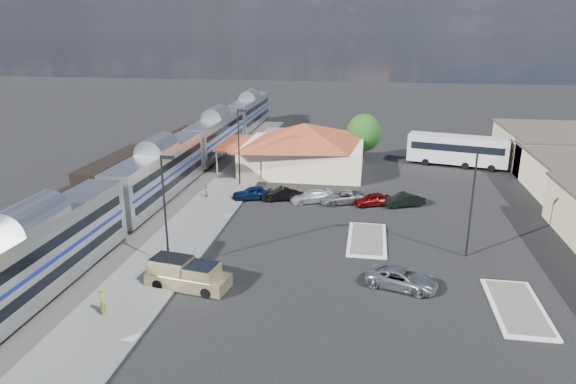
# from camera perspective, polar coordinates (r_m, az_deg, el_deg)

# --- Properties ---
(ground) EXTENTS (280.00, 280.00, 0.00)m
(ground) POSITION_cam_1_polar(r_m,az_deg,el_deg) (43.91, 3.47, -6.07)
(ground) COLOR black
(ground) RESTS_ON ground
(railbed) EXTENTS (16.00, 100.00, 0.12)m
(railbed) POSITION_cam_1_polar(r_m,az_deg,el_deg) (56.83, -17.21, -1.15)
(railbed) COLOR #4C4944
(railbed) RESTS_ON ground
(platform) EXTENTS (5.50, 92.00, 0.18)m
(platform) POSITION_cam_1_polar(r_m,az_deg,el_deg) (51.73, -9.18, -2.39)
(platform) COLOR gray
(platform) RESTS_ON ground
(passenger_train) EXTENTS (3.00, 104.00, 5.55)m
(passenger_train) POSITION_cam_1_polar(r_m,az_deg,el_deg) (55.97, -14.10, 1.85)
(passenger_train) COLOR silver
(passenger_train) RESTS_ON ground
(freight_cars) EXTENTS (2.80, 46.00, 4.00)m
(freight_cars) POSITION_cam_1_polar(r_m,az_deg,el_deg) (60.74, -18.43, 1.78)
(freight_cars) COLOR black
(freight_cars) RESTS_ON ground
(station_depot) EXTENTS (18.35, 12.24, 6.20)m
(station_depot) POSITION_cam_1_polar(r_m,az_deg,el_deg) (66.16, 1.71, 5.04)
(station_depot) COLOR beige
(station_depot) RESTS_ON ground
(traffic_island_south) EXTENTS (3.30, 7.50, 0.21)m
(traffic_island_south) POSITION_cam_1_polar(r_m,az_deg,el_deg) (45.55, 8.77, -5.21)
(traffic_island_south) COLOR silver
(traffic_island_south) RESTS_ON ground
(traffic_island_north) EXTENTS (3.30, 7.50, 0.21)m
(traffic_island_north) POSITION_cam_1_polar(r_m,az_deg,el_deg) (37.93, 24.13, -11.62)
(traffic_island_north) COLOR silver
(traffic_island_north) RESTS_ON ground
(lamp_plat_s) EXTENTS (1.08, 0.25, 9.00)m
(lamp_plat_s) POSITION_cam_1_polar(r_m,az_deg,el_deg) (39.05, -13.44, -1.23)
(lamp_plat_s) COLOR black
(lamp_plat_s) RESTS_ON ground
(lamp_plat_n) EXTENTS (1.08, 0.25, 9.00)m
(lamp_plat_n) POSITION_cam_1_polar(r_m,az_deg,el_deg) (59.20, -5.42, 5.63)
(lamp_plat_n) COLOR black
(lamp_plat_n) RESTS_ON ground
(lamp_lot) EXTENTS (1.08, 0.25, 9.00)m
(lamp_lot) POSITION_cam_1_polar(r_m,az_deg,el_deg) (42.69, 19.98, -0.20)
(lamp_lot) COLOR black
(lamp_lot) RESTS_ON ground
(tree_depot) EXTENTS (4.71, 4.71, 6.63)m
(tree_depot) POSITION_cam_1_polar(r_m,az_deg,el_deg) (71.32, 8.43, 6.53)
(tree_depot) COLOR #382314
(tree_depot) RESTS_ON ground
(pickup_truck) EXTENTS (6.20, 3.07, 2.05)m
(pickup_truck) POSITION_cam_1_polar(r_m,az_deg,el_deg) (37.62, -11.06, -9.04)
(pickup_truck) COLOR tan
(pickup_truck) RESTS_ON ground
(suv) EXTENTS (5.50, 3.63, 1.40)m
(suv) POSITION_cam_1_polar(r_m,az_deg,el_deg) (37.90, 12.54, -9.38)
(suv) COLOR #A5A7AD
(suv) RESTS_ON ground
(coach_bus) EXTENTS (13.08, 5.72, 4.10)m
(coach_bus) POSITION_cam_1_polar(r_m,az_deg,el_deg) (71.99, 18.31, 4.57)
(coach_bus) COLOR white
(coach_bus) RESTS_ON ground
(person_a) EXTENTS (0.66, 0.80, 1.89)m
(person_a) POSITION_cam_1_polar(r_m,az_deg,el_deg) (35.41, -19.87, -11.35)
(person_a) COLOR gold
(person_a) RESTS_ON platform
(person_b) EXTENTS (0.85, 0.97, 1.67)m
(person_b) POSITION_cam_1_polar(r_m,az_deg,el_deg) (56.26, -9.12, 0.27)
(person_b) COLOR silver
(person_b) RESTS_ON platform
(parked_car_a) EXTENTS (4.62, 3.08, 1.46)m
(parked_car_a) POSITION_cam_1_polar(r_m,az_deg,el_deg) (55.45, -3.95, -0.11)
(parked_car_a) COLOR #0E1E47
(parked_car_a) RESTS_ON ground
(parked_car_b) EXTENTS (4.68, 2.89, 1.46)m
(parked_car_b) POSITION_cam_1_polar(r_m,az_deg,el_deg) (55.12, -0.64, -0.18)
(parked_car_b) COLOR black
(parked_car_b) RESTS_ON ground
(parked_car_c) EXTENTS (4.76, 3.43, 1.28)m
(parked_car_c) POSITION_cam_1_polar(r_m,az_deg,el_deg) (54.43, 2.63, -0.53)
(parked_car_c) COLOR silver
(parked_car_c) RESTS_ON ground
(parked_car_d) EXTENTS (5.30, 3.90, 1.34)m
(parked_car_d) POSITION_cam_1_polar(r_m,az_deg,el_deg) (54.46, 6.01, -0.57)
(parked_car_d) COLOR gray
(parked_car_d) RESTS_ON ground
(parked_car_e) EXTENTS (4.26, 2.98, 1.35)m
(parked_car_e) POSITION_cam_1_polar(r_m,az_deg,el_deg) (54.12, 9.38, -0.83)
(parked_car_e) COLOR #680B0B
(parked_car_e) RESTS_ON ground
(parked_car_f) EXTENTS (4.54, 3.06, 1.42)m
(parked_car_f) POSITION_cam_1_polar(r_m,az_deg,el_deg) (54.52, 12.74, -0.86)
(parked_car_f) COLOR black
(parked_car_f) RESTS_ON ground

